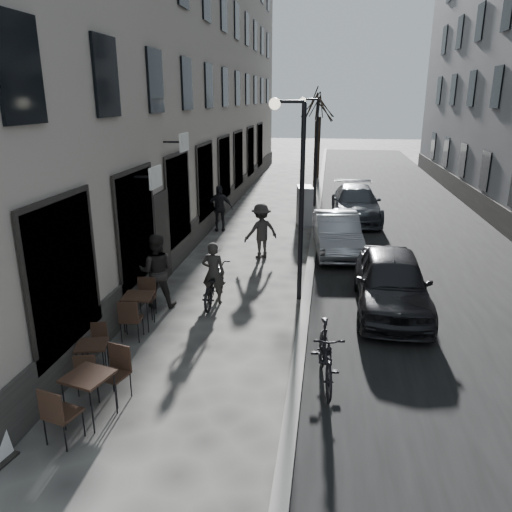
% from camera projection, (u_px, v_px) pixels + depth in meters
% --- Properties ---
extents(ground, '(120.00, 120.00, 0.00)m').
position_uv_depth(ground, '(274.00, 449.00, 7.56)').
color(ground, '#3A3735').
rests_on(ground, ground).
extents(road, '(7.30, 60.00, 0.00)m').
position_uv_depth(road, '(400.00, 217.00, 22.12)').
color(road, black).
rests_on(road, ground).
extents(kerb, '(0.25, 60.00, 0.12)m').
position_uv_depth(kerb, '(317.00, 214.00, 22.60)').
color(kerb, gray).
rests_on(kerb, ground).
extents(building_left, '(4.00, 35.00, 16.00)m').
position_uv_depth(building_left, '(180.00, 27.00, 21.51)').
color(building_left, '#A5998A').
rests_on(building_left, ground).
extents(streetlamp_near, '(0.90, 0.28, 5.09)m').
position_uv_depth(streetlamp_near, '(295.00, 180.00, 12.28)').
color(streetlamp_near, black).
rests_on(streetlamp_near, ground).
extents(streetlamp_far, '(0.90, 0.28, 5.09)m').
position_uv_depth(streetlamp_far, '(313.00, 140.00, 23.59)').
color(streetlamp_far, black).
rests_on(streetlamp_far, ground).
extents(tree_near, '(2.40, 2.40, 5.70)m').
position_uv_depth(tree_near, '(317.00, 106.00, 25.95)').
color(tree_near, black).
rests_on(tree_near, ground).
extents(tree_far, '(2.40, 2.40, 5.70)m').
position_uv_depth(tree_far, '(320.00, 104.00, 31.61)').
color(tree_far, black).
rests_on(tree_far, ground).
extents(bistro_set_a, '(0.87, 1.72, 0.98)m').
position_uv_depth(bistro_set_a, '(90.00, 392.00, 8.13)').
color(bistro_set_a, '#311E15').
rests_on(bistro_set_a, ground).
extents(bistro_set_b, '(0.75, 1.43, 0.82)m').
position_uv_depth(bistro_set_b, '(93.00, 357.00, 9.42)').
color(bistro_set_b, '#311E15').
rests_on(bistro_set_b, ground).
extents(bistro_set_c, '(0.71, 1.63, 0.95)m').
position_uv_depth(bistro_set_c, '(139.00, 308.00, 11.44)').
color(bistro_set_c, '#311E15').
rests_on(bistro_set_c, ground).
extents(utility_cabinet, '(0.75, 1.15, 1.61)m').
position_uv_depth(utility_cabinet, '(305.00, 206.00, 20.66)').
color(utility_cabinet, slate).
rests_on(utility_cabinet, ground).
extents(bicycle, '(0.70, 1.91, 1.00)m').
position_uv_depth(bicycle, '(214.00, 284.00, 12.83)').
color(bicycle, black).
rests_on(bicycle, ground).
extents(cyclist_rider, '(0.60, 0.40, 1.63)m').
position_uv_depth(cyclist_rider, '(213.00, 273.00, 12.73)').
color(cyclist_rider, '#2A2824').
rests_on(cyclist_rider, ground).
extents(pedestrian_near, '(1.04, 0.88, 1.90)m').
position_uv_depth(pedestrian_near, '(156.00, 271.00, 12.49)').
color(pedestrian_near, '#272321').
rests_on(pedestrian_near, ground).
extents(pedestrian_mid, '(1.35, 1.21, 1.81)m').
position_uv_depth(pedestrian_mid, '(261.00, 231.00, 16.37)').
color(pedestrian_mid, '#2C2927').
rests_on(pedestrian_mid, ground).
extents(pedestrian_far, '(1.12, 0.61, 1.81)m').
position_uv_depth(pedestrian_far, '(219.00, 208.00, 19.74)').
color(pedestrian_far, black).
rests_on(pedestrian_far, ground).
extents(car_near, '(1.84, 4.39, 1.48)m').
position_uv_depth(car_near, '(392.00, 282.00, 12.33)').
color(car_near, black).
rests_on(car_near, ground).
extents(car_mid, '(1.81, 4.19, 1.34)m').
position_uv_depth(car_mid, '(337.00, 233.00, 16.97)').
color(car_mid, gray).
rests_on(car_mid, ground).
extents(car_far, '(2.15, 4.97, 1.42)m').
position_uv_depth(car_far, '(356.00, 203.00, 21.59)').
color(car_far, '#3B3F45').
rests_on(car_far, ground).
extents(moped, '(0.76, 1.96, 1.15)m').
position_uv_depth(moped, '(326.00, 355.00, 9.17)').
color(moped, black).
rests_on(moped, ground).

